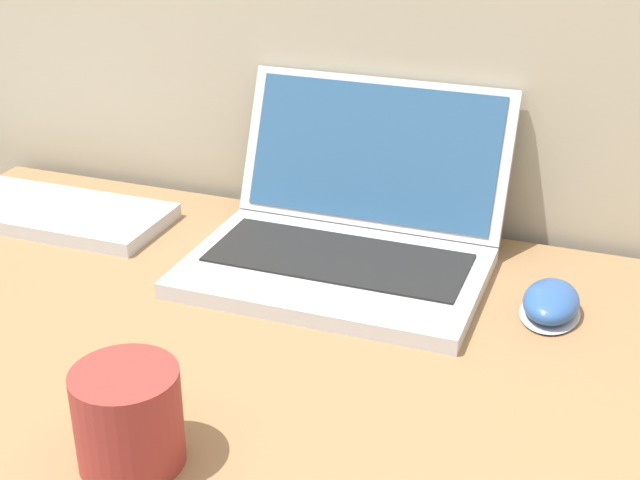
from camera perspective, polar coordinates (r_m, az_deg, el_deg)
name	(u,v)px	position (r m, az deg, el deg)	size (l,w,h in m)	color
laptop	(348,230)	(1.13, 1.78, 0.62)	(0.36, 0.33, 0.21)	silver
drink_cup	(128,416)	(0.81, -12.18, -10.96)	(0.09, 0.09, 0.09)	#9E332D
computer_mouse	(551,303)	(1.06, 14.56, -3.94)	(0.07, 0.10, 0.04)	#B2B2B7
external_keyboard	(29,209)	(1.35, -18.12, 1.92)	(0.41, 0.14, 0.02)	silver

